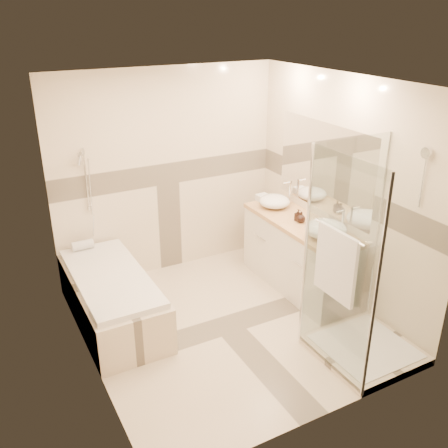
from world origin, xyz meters
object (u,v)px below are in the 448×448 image
vessel_sink_far (326,229)px  amenity_bottle_b (301,217)px  shower_enclosure (355,308)px  amenity_bottle_a (298,215)px  vessel_sink_near (274,201)px  bathtub (112,296)px  vanity (299,255)px

vessel_sink_far → amenity_bottle_b: size_ratio=3.43×
shower_enclosure → amenity_bottle_a: size_ratio=14.73×
amenity_bottle_b → vessel_sink_far: bearing=-90.0°
shower_enclosure → vessel_sink_near: (0.27, 1.79, 0.42)m
vessel_sink_near → amenity_bottle_a: bearing=-90.0°
shower_enclosure → vessel_sink_near: bearing=81.4°
shower_enclosure → amenity_bottle_b: (0.27, 1.25, 0.41)m
shower_enclosure → vessel_sink_far: bearing=71.5°
bathtub → shower_enclosure: (1.86, -1.62, 0.20)m
bathtub → vessel_sink_near: size_ratio=4.54×
vessel_sink_near → amenity_bottle_b: vessel_sink_near is taller
vanity → vessel_sink_far: vessel_sink_far is taller
vanity → vessel_sink_near: 0.72m
shower_enclosure → amenity_bottle_b: size_ratio=15.74×
bathtub → vanity: size_ratio=1.05×
vessel_sink_near → vessel_sink_far: size_ratio=0.84×
vanity → vessel_sink_near: (-0.02, 0.52, 0.50)m
vessel_sink_near → amenity_bottle_b: bearing=-90.0°
vanity → vessel_sink_near: size_ratio=4.33×
vessel_sink_far → amenity_bottle_a: 0.49m
bathtub → vessel_sink_near: vessel_sink_near is taller
bathtub → amenity_bottle_b: (2.13, -0.37, 0.61)m
vanity → shower_enclosure: size_ratio=0.79×
bathtub → shower_enclosure: shower_enclosure is taller
vessel_sink_near → bathtub: bearing=-175.4°
vessel_sink_far → amenity_bottle_a: vessel_sink_far is taller
vanity → bathtub: bearing=170.8°
bathtub → amenity_bottle_a: size_ratio=12.27×
vanity → vessel_sink_near: bearing=92.2°
bathtub → shower_enclosure: size_ratio=0.83×
vanity → vessel_sink_near: vessel_sink_near is taller
bathtub → amenity_bottle_b: 2.25m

